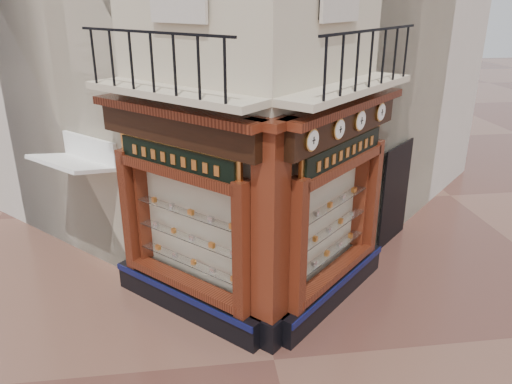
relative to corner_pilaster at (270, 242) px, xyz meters
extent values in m
plane|color=#512E26|center=(0.00, -0.50, -1.95)|extent=(80.00, 80.00, 0.00)
cube|color=beige|center=(-2.47, 8.13, 3.55)|extent=(11.31, 11.31, 11.00)
cube|color=beige|center=(2.47, 8.13, 3.55)|extent=(11.31, 11.31, 11.00)
cube|color=black|center=(-1.44, 1.04, -1.67)|extent=(2.72, 2.72, 0.55)
cube|color=#0B0F39|center=(-1.57, 0.91, -1.46)|extent=(2.50, 2.50, 0.12)
cube|color=#351209|center=(-0.45, 0.05, -0.17)|extent=(0.37, 0.37, 2.45)
cube|color=#351209|center=(-2.43, 2.03, -0.17)|extent=(0.37, 0.37, 2.45)
cube|color=beige|center=(-1.20, 1.27, -0.20)|extent=(1.80, 1.80, 2.10)
cube|color=black|center=(-1.42, 1.05, 1.65)|extent=(2.69, 2.69, 0.50)
cube|color=#351209|center=(-1.47, 1.00, 1.96)|extent=(2.86, 2.86, 0.14)
cube|color=black|center=(1.44, 1.04, -1.67)|extent=(2.72, 2.72, 0.55)
cube|color=#0B0F39|center=(1.57, 0.91, -1.46)|extent=(2.50, 2.50, 0.12)
cube|color=#351209|center=(0.45, 0.05, -0.17)|extent=(0.37, 0.37, 2.45)
cube|color=#351209|center=(2.43, 2.03, -0.17)|extent=(0.37, 0.37, 2.45)
cube|color=beige|center=(1.20, 1.27, -0.20)|extent=(1.80, 1.80, 2.10)
cube|color=black|center=(1.42, 1.05, 1.65)|extent=(2.69, 2.69, 0.50)
cube|color=#351209|center=(1.47, 1.00, 1.96)|extent=(2.86, 2.86, 0.14)
cube|color=black|center=(0.00, 0.00, -1.67)|extent=(0.78, 0.78, 0.55)
cube|color=#351209|center=(0.00, 0.00, 0.25)|extent=(0.64, 0.64, 3.50)
cube|color=#351209|center=(0.00, 0.00, 1.96)|extent=(0.85, 0.85, 0.14)
cube|color=#C3B898|center=(-1.48, 0.99, 2.25)|extent=(2.97, 2.97, 0.12)
cube|color=black|center=(-1.72, 0.76, 3.20)|extent=(2.36, 2.36, 0.04)
cube|color=#C3B898|center=(1.48, 0.99, 2.25)|extent=(2.97, 2.97, 0.12)
cube|color=black|center=(1.72, 0.76, 3.20)|extent=(2.36, 2.36, 0.04)
cylinder|color=gold|center=(0.61, 0.02, 1.67)|extent=(0.29, 0.29, 0.35)
cylinder|color=white|center=(0.63, 0.00, 1.67)|extent=(0.23, 0.23, 0.31)
cube|color=black|center=(0.64, -0.01, 1.67)|extent=(0.02, 0.02, 0.12)
cube|color=black|center=(0.64, -0.01, 1.67)|extent=(0.07, 0.07, 0.01)
cylinder|color=gold|center=(1.21, 0.61, 1.67)|extent=(0.29, 0.29, 0.36)
cylinder|color=white|center=(1.23, 0.59, 1.67)|extent=(0.23, 0.23, 0.31)
cube|color=black|center=(1.24, 0.58, 1.67)|extent=(0.02, 0.02, 0.12)
cube|color=black|center=(1.24, 0.58, 1.67)|extent=(0.07, 0.07, 0.01)
cylinder|color=gold|center=(1.75, 1.15, 1.67)|extent=(0.30, 0.30, 0.38)
cylinder|color=white|center=(1.77, 1.13, 1.67)|extent=(0.24, 0.24, 0.32)
cube|color=black|center=(1.78, 1.12, 1.67)|extent=(0.02, 0.02, 0.13)
cube|color=black|center=(1.78, 1.12, 1.67)|extent=(0.08, 0.08, 0.01)
cylinder|color=gold|center=(2.35, 1.75, 1.67)|extent=(0.29, 0.29, 0.36)
cylinder|color=white|center=(2.37, 1.73, 1.67)|extent=(0.23, 0.23, 0.31)
cube|color=black|center=(2.38, 1.72, 1.67)|extent=(0.02, 0.02, 0.12)
cube|color=black|center=(2.38, 1.72, 1.67)|extent=(0.07, 0.07, 0.01)
cube|color=#E59443|center=(-1.45, 1.03, 1.15)|extent=(2.04, 2.04, 0.55)
cube|color=black|center=(-1.48, 1.00, 1.15)|extent=(1.90, 1.90, 0.41)
cube|color=#E59443|center=(1.45, 1.03, 1.15)|extent=(2.04, 2.04, 0.54)
cube|color=black|center=(1.48, 1.00, 1.15)|extent=(1.90, 1.90, 0.41)
camera|label=1|loc=(-1.18, -7.10, 3.70)|focal=35.00mm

